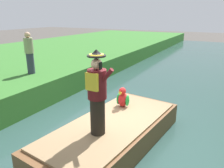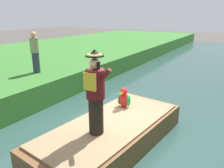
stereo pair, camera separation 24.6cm
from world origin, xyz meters
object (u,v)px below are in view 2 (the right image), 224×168
boat (112,133)px  parrot_plush (124,99)px  person_bystander (35,52)px  person_pirate (96,93)px

boat → parrot_plush: size_ratio=7.68×
parrot_plush → person_bystander: bearing=171.1°
parrot_plush → person_bystander: 4.45m
person_pirate → person_bystander: 5.02m
parrot_plush → person_bystander: (-4.32, 0.67, 0.84)m
boat → person_pirate: bearing=-92.4°
boat → person_bystander: size_ratio=2.73×
boat → parrot_plush: (-0.19, 0.99, 0.55)m
person_pirate → parrot_plush: person_pirate is taller
parrot_plush → boat: bearing=-79.3°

